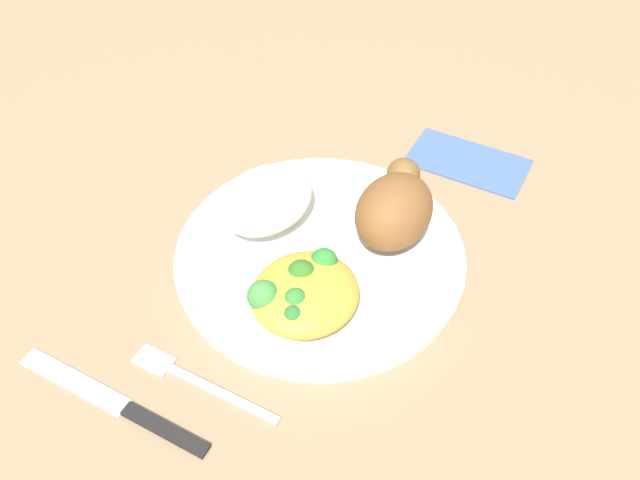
{
  "coord_description": "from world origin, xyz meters",
  "views": [
    {
      "loc": [
        -0.36,
        -0.22,
        0.46
      ],
      "look_at": [
        0.0,
        0.0,
        0.03
      ],
      "focal_mm": 35.18,
      "sensor_mm": 36.0,
      "label": 1
    }
  ],
  "objects_px": {
    "plate": "(320,253)",
    "rice_pile": "(266,199)",
    "knife": "(126,408)",
    "mac_cheese_with_broccoli": "(303,291)",
    "napkin": "(468,161)",
    "roasted_chicken": "(395,208)",
    "fork": "(196,380)"
  },
  "relations": [
    {
      "from": "plate",
      "to": "rice_pile",
      "type": "relative_size",
      "value": 2.65
    },
    {
      "from": "rice_pile",
      "to": "knife",
      "type": "bearing_deg",
      "value": -174.04
    },
    {
      "from": "mac_cheese_with_broccoli",
      "to": "knife",
      "type": "xyz_separation_m",
      "value": [
        -0.16,
        0.07,
        -0.03
      ]
    },
    {
      "from": "napkin",
      "to": "rice_pile",
      "type": "bearing_deg",
      "value": 146.92
    },
    {
      "from": "roasted_chicken",
      "to": "knife",
      "type": "relative_size",
      "value": 0.53
    },
    {
      "from": "plate",
      "to": "knife",
      "type": "relative_size",
      "value": 1.5
    },
    {
      "from": "fork",
      "to": "plate",
      "type": "bearing_deg",
      "value": -5.14
    },
    {
      "from": "mac_cheese_with_broccoli",
      "to": "napkin",
      "type": "bearing_deg",
      "value": -8.17
    },
    {
      "from": "mac_cheese_with_broccoli",
      "to": "plate",
      "type": "bearing_deg",
      "value": 19.46
    },
    {
      "from": "roasted_chicken",
      "to": "napkin",
      "type": "bearing_deg",
      "value": -4.79
    },
    {
      "from": "plate",
      "to": "rice_pile",
      "type": "height_order",
      "value": "rice_pile"
    },
    {
      "from": "roasted_chicken",
      "to": "knife",
      "type": "height_order",
      "value": "roasted_chicken"
    },
    {
      "from": "plate",
      "to": "fork",
      "type": "xyz_separation_m",
      "value": [
        -0.17,
        0.02,
        -0.01
      ]
    },
    {
      "from": "plate",
      "to": "mac_cheese_with_broccoli",
      "type": "height_order",
      "value": "mac_cheese_with_broccoli"
    },
    {
      "from": "plate",
      "to": "fork",
      "type": "relative_size",
      "value": 2.0
    },
    {
      "from": "roasted_chicken",
      "to": "mac_cheese_with_broccoli",
      "type": "xyz_separation_m",
      "value": [
        -0.12,
        0.03,
        -0.02
      ]
    },
    {
      "from": "plate",
      "to": "rice_pile",
      "type": "distance_m",
      "value": 0.08
    },
    {
      "from": "knife",
      "to": "napkin",
      "type": "xyz_separation_m",
      "value": [
        0.45,
        -0.11,
        -0.0
      ]
    },
    {
      "from": "mac_cheese_with_broccoli",
      "to": "fork",
      "type": "height_order",
      "value": "mac_cheese_with_broccoli"
    },
    {
      "from": "mac_cheese_with_broccoli",
      "to": "rice_pile",
      "type": "bearing_deg",
      "value": 50.04
    },
    {
      "from": "roasted_chicken",
      "to": "knife",
      "type": "bearing_deg",
      "value": 160.46
    },
    {
      "from": "roasted_chicken",
      "to": "napkin",
      "type": "relative_size",
      "value": 0.74
    },
    {
      "from": "fork",
      "to": "knife",
      "type": "xyz_separation_m",
      "value": [
        -0.05,
        0.03,
        0.0
      ]
    },
    {
      "from": "roasted_chicken",
      "to": "fork",
      "type": "distance_m",
      "value": 0.24
    },
    {
      "from": "rice_pile",
      "to": "fork",
      "type": "distance_m",
      "value": 0.2
    },
    {
      "from": "knife",
      "to": "plate",
      "type": "bearing_deg",
      "value": -11.82
    },
    {
      "from": "rice_pile",
      "to": "napkin",
      "type": "bearing_deg",
      "value": -33.08
    },
    {
      "from": "rice_pile",
      "to": "fork",
      "type": "relative_size",
      "value": 0.76
    },
    {
      "from": "fork",
      "to": "roasted_chicken",
      "type": "bearing_deg",
      "value": -16.48
    },
    {
      "from": "fork",
      "to": "napkin",
      "type": "xyz_separation_m",
      "value": [
        0.4,
        -0.08,
        -0.0
      ]
    },
    {
      "from": "napkin",
      "to": "plate",
      "type": "bearing_deg",
      "value": 163.57
    },
    {
      "from": "mac_cheese_with_broccoli",
      "to": "napkin",
      "type": "xyz_separation_m",
      "value": [
        0.29,
        -0.04,
        -0.03
      ]
    }
  ]
}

